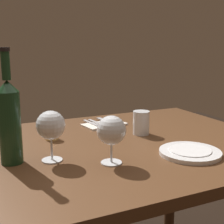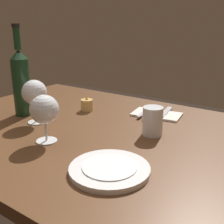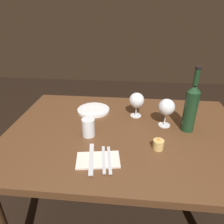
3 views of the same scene
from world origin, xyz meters
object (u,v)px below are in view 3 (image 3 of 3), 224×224
object	(u,v)px
wine_glass_left	(167,107)
wine_glass_right	(137,101)
folded_napkin	(98,160)
fork_outer	(109,159)
votive_candle	(158,145)
dinner_plate	(93,110)
water_tumbler	(89,128)
table_knife	(91,158)
wine_bottle	(191,107)
fork_inner	(104,159)

from	to	relation	value
wine_glass_left	wine_glass_right	bearing A→B (deg)	-31.63
folded_napkin	fork_outer	bearing A→B (deg)	180.00
votive_candle	dinner_plate	bearing A→B (deg)	-43.90
votive_candle	folded_napkin	xyz separation A→B (m)	(0.27, 0.11, -0.02)
wine_glass_left	water_tumbler	bearing A→B (deg)	19.22
votive_candle	table_knife	size ratio (longest dim) A/B	0.32
fork_outer	wine_glass_right	bearing A→B (deg)	-104.98
wine_bottle	table_knife	bearing A→B (deg)	32.31
water_tumbler	fork_outer	bearing A→B (deg)	123.85
dinner_plate	votive_candle	bearing A→B (deg)	136.10
wine_glass_right	votive_candle	bearing A→B (deg)	107.88
water_tumbler	dinner_plate	distance (m)	0.28
wine_glass_right	water_tumbler	distance (m)	0.35
wine_glass_left	water_tumbler	distance (m)	0.44
wine_glass_right	fork_inner	world-z (taller)	wine_glass_right
folded_napkin	wine_glass_left	bearing A→B (deg)	-134.31
wine_bottle	dinner_plate	size ratio (longest dim) A/B	1.72
fork_inner	fork_outer	bearing A→B (deg)	180.00
wine_bottle	fork_inner	world-z (taller)	wine_bottle
dinner_plate	folded_napkin	bearing A→B (deg)	102.59
folded_napkin	table_knife	world-z (taller)	table_knife
dinner_plate	folded_napkin	world-z (taller)	dinner_plate
wine_bottle	water_tumbler	bearing A→B (deg)	11.47
wine_glass_right	table_knife	xyz separation A→B (m)	(0.20, 0.44, -0.09)
votive_candle	wine_bottle	bearing A→B (deg)	-132.83
water_tumbler	votive_candle	distance (m)	0.36
votive_candle	folded_napkin	world-z (taller)	votive_candle
dinner_plate	water_tumbler	bearing A→B (deg)	95.30
wine_glass_left	dinner_plate	size ratio (longest dim) A/B	0.79
wine_glass_right	folded_napkin	bearing A→B (deg)	69.08
folded_napkin	votive_candle	bearing A→B (deg)	-157.45
wine_bottle	fork_inner	distance (m)	0.53
wine_glass_right	dinner_plate	xyz separation A→B (m)	(0.27, -0.04, -0.10)
wine_glass_left	dinner_plate	distance (m)	0.47
wine_glass_left	votive_candle	xyz separation A→B (m)	(0.06, 0.22, -0.09)
table_knife	fork_outer	bearing A→B (deg)	180.00
water_tumbler	votive_candle	world-z (taller)	water_tumbler
votive_candle	fork_inner	world-z (taller)	votive_candle
fork_inner	fork_outer	world-z (taller)	same
votive_candle	fork_outer	bearing A→B (deg)	26.98
votive_candle	dinner_plate	size ratio (longest dim) A/B	0.32
folded_napkin	fork_inner	distance (m)	0.03
wine_glass_left	water_tumbler	size ratio (longest dim) A/B	1.69
wine_bottle	fork_inner	size ratio (longest dim) A/B	1.97
water_tumbler	wine_bottle	bearing A→B (deg)	-168.53
water_tumbler	table_knife	distance (m)	0.20
votive_candle	folded_napkin	size ratio (longest dim) A/B	0.33
folded_napkin	fork_inner	bearing A→B (deg)	180.00
wine_glass_right	folded_napkin	xyz separation A→B (m)	(0.17, 0.44, -0.10)
votive_candle	fork_inner	distance (m)	0.27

